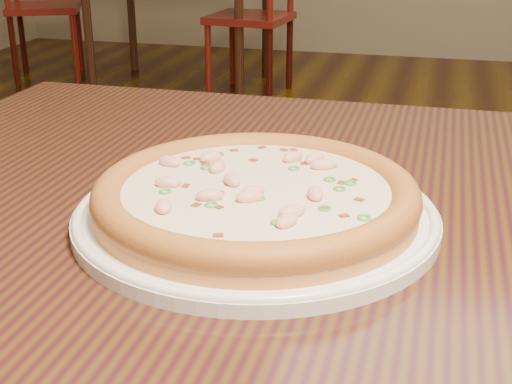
% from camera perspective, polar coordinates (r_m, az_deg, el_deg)
% --- Properties ---
extents(hero_table, '(1.20, 0.80, 0.75)m').
position_cam_1_polar(hero_table, '(0.72, 10.38, -8.97)').
color(hero_table, black).
rests_on(hero_table, ground).
extents(plate, '(0.33, 0.33, 0.02)m').
position_cam_1_polar(plate, '(0.65, -0.00, -1.75)').
color(plate, white).
rests_on(plate, hero_table).
extents(pizza, '(0.29, 0.29, 0.03)m').
position_cam_1_polar(pizza, '(0.64, -0.01, -0.24)').
color(pizza, '#CE8A49').
rests_on(pizza, plate).
extents(chair_a, '(0.55, 0.55, 0.95)m').
position_cam_1_polar(chair_a, '(4.71, -17.30, 13.99)').
color(chair_a, '#550F14').
rests_on(chair_a, ground).
extents(chair_b, '(0.46, 0.46, 0.95)m').
position_cam_1_polar(chair_b, '(4.08, 0.25, 13.84)').
color(chair_b, '#550F14').
rests_on(chair_b, ground).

